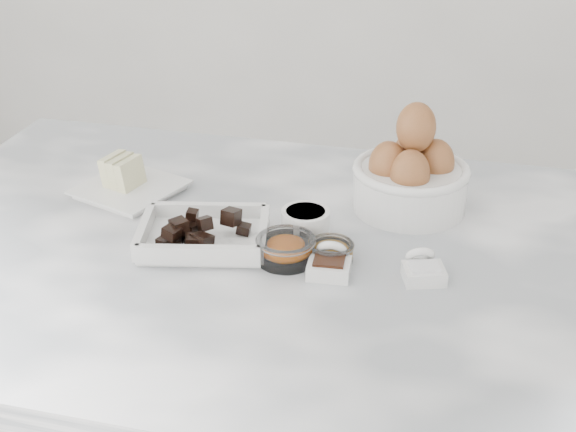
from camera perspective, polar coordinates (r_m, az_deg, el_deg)
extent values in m
cube|color=white|center=(1.18, -1.30, -3.11)|extent=(1.20, 0.80, 0.04)
cube|color=white|center=(1.19, -5.99, -1.76)|extent=(0.20, 0.17, 0.01)
cube|color=white|center=(1.36, -11.16, 1.77)|extent=(0.17, 0.17, 0.01)
cube|color=white|center=(1.36, -11.18, 2.04)|extent=(0.19, 0.19, 0.00)
cylinder|color=white|center=(1.19, 1.24, -0.55)|extent=(0.07, 0.07, 0.04)
cylinder|color=white|center=(1.19, 1.25, 0.16)|extent=(0.06, 0.06, 0.01)
cylinder|color=white|center=(1.29, 8.65, 1.97)|extent=(0.18, 0.18, 0.07)
torus|color=white|center=(1.27, 8.76, 3.30)|extent=(0.19, 0.19, 0.02)
ellipsoid|color=#985331|center=(1.27, 10.48, 3.56)|extent=(0.06, 0.06, 0.08)
ellipsoid|color=#985331|center=(1.27, 7.10, 3.74)|extent=(0.06, 0.06, 0.08)
ellipsoid|color=#985331|center=(1.30, 9.16, 4.25)|extent=(0.06, 0.06, 0.08)
ellipsoid|color=#985331|center=(1.24, 8.29, 2.99)|extent=(0.06, 0.06, 0.08)
ellipsoid|color=#985331|center=(1.25, 9.10, 6.24)|extent=(0.06, 0.06, 0.08)
cylinder|color=white|center=(1.14, 3.08, -2.61)|extent=(0.06, 0.06, 0.03)
torus|color=white|center=(1.13, 3.09, -2.08)|extent=(0.07, 0.07, 0.01)
cylinder|color=orange|center=(1.14, 3.07, -2.80)|extent=(0.05, 0.05, 0.01)
cylinder|color=white|center=(1.13, -0.15, -2.44)|extent=(0.08, 0.08, 0.03)
torus|color=white|center=(1.13, -0.15, -1.74)|extent=(0.09, 0.09, 0.01)
ellipsoid|color=orange|center=(1.13, -0.15, -2.39)|extent=(0.05, 0.05, 0.02)
cube|color=white|center=(1.11, 2.93, -3.75)|extent=(0.06, 0.05, 0.02)
cube|color=black|center=(1.10, 2.95, -3.19)|extent=(0.05, 0.04, 0.00)
torus|color=white|center=(1.12, 3.13, -2.43)|extent=(0.05, 0.04, 0.04)
cube|color=white|center=(1.11, 9.63, -4.09)|extent=(0.07, 0.06, 0.02)
cube|color=white|center=(1.10, 9.68, -3.55)|extent=(0.05, 0.04, 0.00)
torus|color=white|center=(1.13, 9.37, -2.81)|extent=(0.05, 0.04, 0.04)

